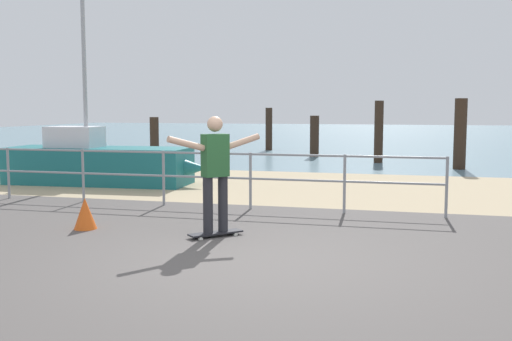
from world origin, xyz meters
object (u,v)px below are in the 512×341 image
Objects in this scene: skateboard at (216,233)px; traffic_cone at (85,214)px; skateboarder at (215,167)px; sailboat at (105,163)px.

traffic_cone is (-2.09, 0.01, 0.18)m from skateboard.
skateboarder is 2.22m from traffic_cone.
skateboard is 0.95m from skateboarder.
skateboard is 0.43× the size of skateboarder.
skateboarder reaches higher than traffic_cone.
sailboat is at bearing 132.10° from skateboard.
skateboard is 1.44× the size of traffic_cone.
skateboarder is at bearing -47.90° from sailboat.
sailboat is 5.53m from traffic_cone.
skateboard is at bearing -0.22° from traffic_cone.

